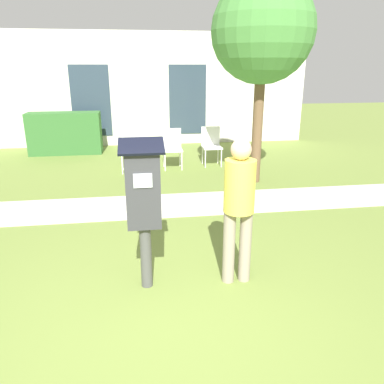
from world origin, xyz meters
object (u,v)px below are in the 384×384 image
person_standing (239,201)px  outdoor_chair_middle (172,145)px  parking_meter (143,197)px  outdoor_chair_left (130,148)px  outdoor_chair_right (211,143)px

person_standing → outdoor_chair_middle: size_ratio=1.76×
parking_meter → person_standing: bearing=-2.1°
outdoor_chair_left → outdoor_chair_right: size_ratio=1.00×
parking_meter → outdoor_chair_middle: (0.74, 4.92, -0.49)m
outdoor_chair_left → parking_meter: bearing=-101.4°
parking_meter → outdoor_chair_middle: parking_meter is taller
outdoor_chair_left → outdoor_chair_middle: (0.95, 0.14, 0.00)m
parking_meter → outdoor_chair_left: parking_meter is taller
outdoor_chair_middle → person_standing: bearing=-83.3°
outdoor_chair_left → outdoor_chair_right: same height
outdoor_chair_left → outdoor_chair_middle: size_ratio=1.00×
parking_meter → person_standing: 0.98m
parking_meter → outdoor_chair_right: size_ratio=1.77×
outdoor_chair_middle → outdoor_chair_right: bearing=12.4°
outdoor_chair_middle → parking_meter: bearing=-94.6°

